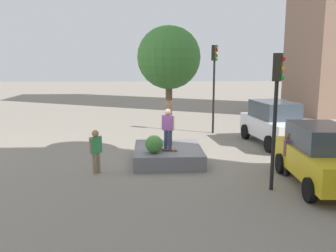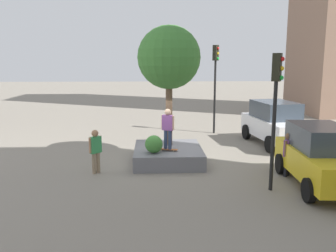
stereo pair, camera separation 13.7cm
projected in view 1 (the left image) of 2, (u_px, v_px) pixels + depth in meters
name	position (u px, v px, depth m)	size (l,w,h in m)	color
ground_plane	(171.00, 162.00, 14.80)	(120.00, 120.00, 0.00)	gray
planter_ledge	(168.00, 155.00, 14.77)	(3.12, 2.74, 0.60)	slate
plaza_tree	(169.00, 58.00, 14.63)	(2.60, 2.60, 4.96)	brown
boxwood_shrub	(154.00, 144.00, 13.79)	(0.69, 0.69, 0.69)	#3D7A33
skateboard	(168.00, 149.00, 14.15)	(0.43, 0.83, 0.07)	brown
skateboarder	(168.00, 126.00, 13.98)	(0.36, 0.50, 1.61)	navy
police_car	(275.00, 123.00, 17.79)	(4.78, 2.56, 2.14)	white
taxi_cab	(321.00, 156.00, 11.84)	(4.43, 2.23, 2.02)	gold
traffic_light_corner	(276.00, 98.00, 11.06)	(0.37, 0.37, 4.35)	black
traffic_light_median	(214.00, 74.00, 20.16)	(0.37, 0.37, 5.00)	black
passerby_with_bag	(288.00, 151.00, 12.85)	(0.44, 0.42, 1.59)	black
pedestrian_crossing	(96.00, 149.00, 13.10)	(0.44, 0.44, 1.64)	#847056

